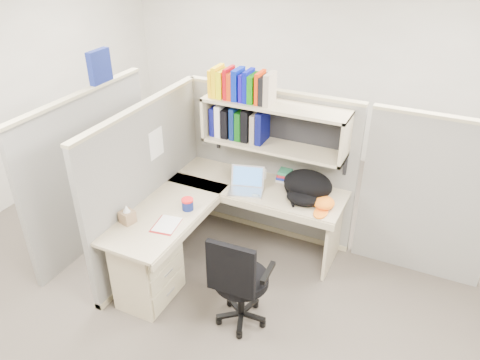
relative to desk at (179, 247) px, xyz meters
The scene contains 14 objects.
ground 0.66m from the desk, 35.01° to the left, with size 6.00×6.00×0.00m, color #3A342D.
room_shell 1.28m from the desk, 35.01° to the left, with size 6.00×6.00×6.00m.
cubicle 0.88m from the desk, 86.86° to the left, with size 3.79×1.84×1.95m.
desk is the anchor object (origin of this frame).
laptop 0.88m from the desk, 63.55° to the left, with size 0.33×0.33×0.23m, color silver, non-canonical shape.
backpack 1.29m from the desk, 41.50° to the left, with size 0.47×0.36×0.28m, color black, non-canonical shape.
orange_cap 1.39m from the desk, 34.28° to the left, with size 0.20×0.23×0.11m, color orange, non-canonical shape.
snack_canister 0.40m from the desk, 90.50° to the left, with size 0.11×0.11×0.11m.
tissue_box 0.57m from the desk, 150.98° to the right, with size 0.11×0.11×0.18m, color #907251, non-canonical shape.
mouse 0.87m from the desk, 54.41° to the left, with size 0.08×0.06×0.03m, color #7E9CB3.
paper_cup 1.15m from the desk, 69.04° to the left, with size 0.07×0.07×0.09m, color white.
book_stack 1.32m from the desk, 61.60° to the left, with size 0.16×0.21×0.10m, color gray, non-canonical shape.
loose_paper 0.31m from the desk, 117.20° to the right, with size 0.19×0.25×0.00m, color white, non-canonical shape.
task_chair 0.76m from the desk, 16.70° to the right, with size 0.51×0.47×0.96m.
Camera 1 is at (1.56, -3.11, 3.10)m, focal length 35.00 mm.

